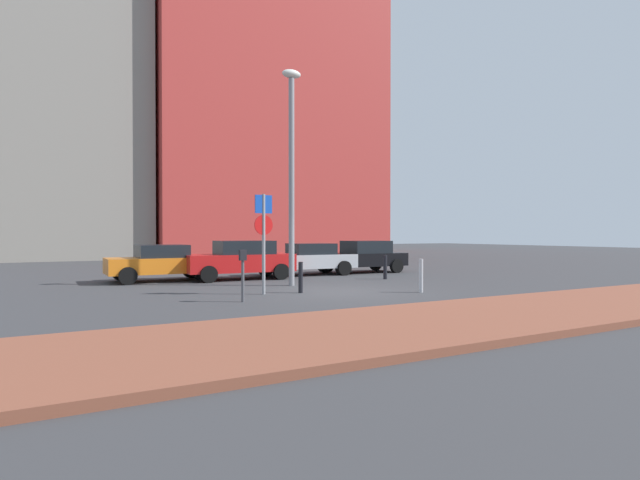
% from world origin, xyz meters
% --- Properties ---
extents(ground_plane, '(120.00, 120.00, 0.00)m').
position_xyz_m(ground_plane, '(0.00, 0.00, 0.00)').
color(ground_plane, '#38383A').
extents(sidewalk_brick, '(40.00, 3.94, 0.14)m').
position_xyz_m(sidewalk_brick, '(0.00, -5.86, 0.07)').
color(sidewalk_brick, brown).
rests_on(sidewalk_brick, ground).
extents(parked_car_orange, '(4.03, 2.09, 1.40)m').
position_xyz_m(parked_car_orange, '(-4.26, 6.31, 0.73)').
color(parked_car_orange, orange).
rests_on(parked_car_orange, ground).
extents(parked_car_red, '(4.31, 2.09, 1.55)m').
position_xyz_m(parked_car_red, '(-1.33, 5.55, 0.81)').
color(parked_car_red, red).
rests_on(parked_car_red, ground).
extents(parked_car_silver, '(4.46, 2.17, 1.40)m').
position_xyz_m(parked_car_silver, '(1.93, 6.11, 0.72)').
color(parked_car_silver, '#B7BABF').
rests_on(parked_car_silver, ground).
extents(parked_car_black, '(4.32, 2.09, 1.50)m').
position_xyz_m(parked_car_black, '(4.84, 6.11, 0.76)').
color(parked_car_black, black).
rests_on(parked_car_black, ground).
extents(parking_sign_post, '(0.60, 0.10, 3.02)m').
position_xyz_m(parking_sign_post, '(-2.37, 0.52, 1.90)').
color(parking_sign_post, gray).
rests_on(parking_sign_post, ground).
extents(parking_meter, '(0.18, 0.14, 1.39)m').
position_xyz_m(parking_meter, '(-3.49, -0.77, 0.90)').
color(parking_meter, '#4C4C51').
rests_on(parking_meter, ground).
extents(street_lamp, '(0.70, 0.36, 7.57)m').
position_xyz_m(street_lamp, '(-0.57, 2.37, 4.42)').
color(street_lamp, gray).
rests_on(street_lamp, ground).
extents(traffic_bollard_near, '(0.14, 0.14, 0.96)m').
position_xyz_m(traffic_bollard_near, '(-1.23, 0.31, 0.48)').
color(traffic_bollard_near, black).
rests_on(traffic_bollard_near, ground).
extents(traffic_bollard_mid, '(0.13, 0.13, 1.04)m').
position_xyz_m(traffic_bollard_mid, '(2.10, -1.38, 0.52)').
color(traffic_bollard_mid, '#B7B7BC').
rests_on(traffic_bollard_mid, ground).
extents(traffic_bollard_far, '(0.15, 0.15, 0.96)m').
position_xyz_m(traffic_bollard_far, '(3.81, 2.84, 0.48)').
color(traffic_bollard_far, black).
rests_on(traffic_bollard_far, ground).
extents(building_colorful_midrise, '(19.66, 15.11, 24.77)m').
position_xyz_m(building_colorful_midrise, '(8.66, 29.77, 12.38)').
color(building_colorful_midrise, '#BF3833').
rests_on(building_colorful_midrise, ground).
extents(building_under_construction, '(11.14, 14.69, 22.36)m').
position_xyz_m(building_under_construction, '(-6.99, 30.67, 11.18)').
color(building_under_construction, gray).
rests_on(building_under_construction, ground).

